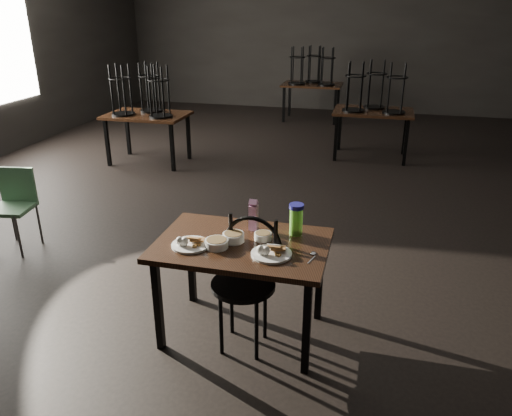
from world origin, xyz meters
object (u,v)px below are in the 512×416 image
(main_table, at_px, (242,253))
(bentwood_chair, at_px, (247,273))
(school_chair, at_px, (14,201))
(juice_carton, at_px, (253,216))
(water_bottle, at_px, (296,219))

(main_table, bearing_deg, bentwood_chair, -53.50)
(main_table, height_order, school_chair, school_chair)
(juice_carton, height_order, water_bottle, juice_carton)
(bentwood_chair, bearing_deg, school_chair, 167.30)
(water_bottle, height_order, bentwood_chair, water_bottle)
(water_bottle, distance_m, school_chair, 3.00)
(main_table, distance_m, school_chair, 2.72)
(water_bottle, xyz_separation_m, school_chair, (-2.91, 0.61, -0.39))
(juice_carton, height_order, bentwood_chair, juice_carton)
(main_table, relative_size, school_chair, 1.50)
(main_table, relative_size, juice_carton, 5.04)
(juice_carton, bearing_deg, school_chair, 166.69)
(juice_carton, xyz_separation_m, water_bottle, (0.32, 0.00, 0.01))
(juice_carton, relative_size, bentwood_chair, 0.25)
(school_chair, bearing_deg, main_table, -26.96)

